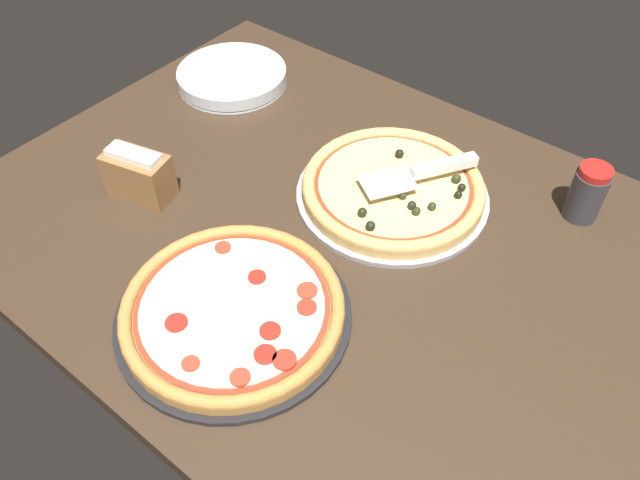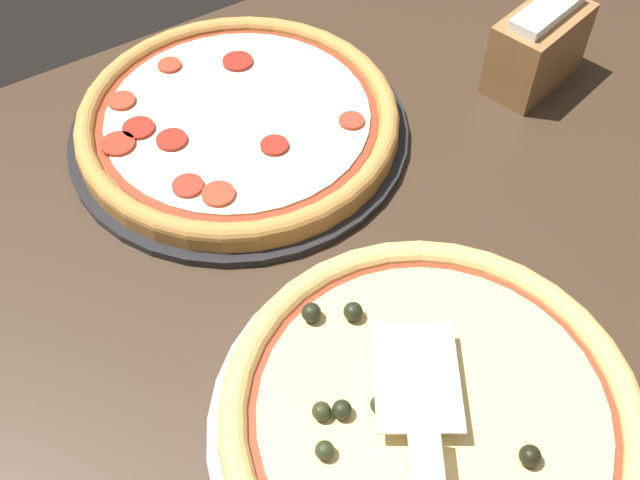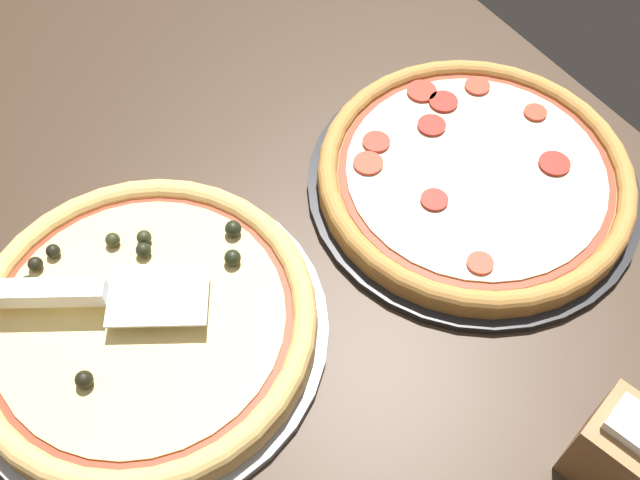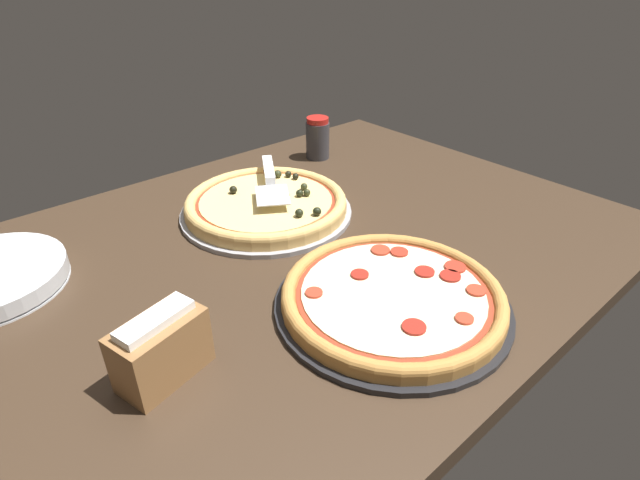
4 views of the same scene
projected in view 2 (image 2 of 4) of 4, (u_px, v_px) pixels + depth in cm
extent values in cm
cube|color=#38281C|center=(365.00, 303.00, 72.59)|extent=(132.95, 96.54, 3.60)
cylinder|color=#939399|center=(429.00, 425.00, 62.23)|extent=(36.93, 36.93, 1.00)
cylinder|color=#DBAD60|center=(431.00, 417.00, 61.05)|extent=(34.71, 34.71, 2.01)
torus|color=#DBAD60|center=(432.00, 412.00, 60.26)|extent=(34.71, 34.71, 2.45)
cylinder|color=maroon|center=(433.00, 411.00, 60.21)|extent=(30.17, 30.17, 0.15)
cylinder|color=#E5C67A|center=(433.00, 410.00, 60.11)|extent=(28.46, 28.46, 0.40)
sphere|color=black|center=(353.00, 312.00, 64.77)|extent=(1.72, 1.72, 1.72)
sphere|color=#282D19|center=(325.00, 450.00, 57.00)|extent=(1.53, 1.53, 1.53)
sphere|color=#282D19|center=(379.00, 405.00, 59.40)|extent=(1.49, 1.49, 1.49)
sphere|color=black|center=(311.00, 312.00, 64.69)|extent=(1.75, 1.75, 1.75)
sphere|color=black|center=(342.00, 410.00, 59.07)|extent=(1.61, 1.61, 1.61)
sphere|color=#282D19|center=(321.00, 411.00, 59.01)|extent=(1.56, 1.56, 1.56)
sphere|color=black|center=(529.00, 457.00, 56.59)|extent=(1.71, 1.71, 1.71)
cylinder|color=black|center=(240.00, 131.00, 84.41)|extent=(38.05, 38.05, 1.00)
cylinder|color=#B77F3D|center=(239.00, 122.00, 83.36)|extent=(35.77, 35.77, 1.72)
torus|color=#B77F3D|center=(238.00, 117.00, 82.69)|extent=(35.77, 35.77, 2.23)
cylinder|color=maroon|center=(238.00, 116.00, 82.63)|extent=(31.09, 31.09, 0.15)
cylinder|color=beige|center=(238.00, 115.00, 82.53)|extent=(29.33, 29.33, 0.40)
cylinder|color=#B73823|center=(218.00, 194.00, 74.65)|extent=(3.38, 3.38, 0.40)
cylinder|color=maroon|center=(274.00, 145.00, 78.98)|extent=(3.01, 3.01, 0.40)
cylinder|color=#B73823|center=(122.00, 101.00, 83.42)|extent=(3.08, 3.08, 0.40)
cylinder|color=#B73823|center=(352.00, 121.00, 81.38)|extent=(2.78, 2.78, 0.40)
cylinder|color=maroon|center=(238.00, 61.00, 87.79)|extent=(3.56, 3.56, 0.40)
cylinder|color=maroon|center=(139.00, 128.00, 80.65)|extent=(3.47, 3.47, 0.40)
cylinder|color=maroon|center=(172.00, 140.00, 79.51)|extent=(3.33, 3.33, 0.40)
cylinder|color=#B73823|center=(169.00, 65.00, 87.35)|extent=(2.73, 2.73, 0.40)
cylinder|color=#AD2D1E|center=(188.00, 186.00, 75.35)|extent=(3.19, 3.19, 0.40)
cylinder|color=#AD2D1E|center=(118.00, 144.00, 79.13)|extent=(3.62, 3.62, 0.40)
cube|color=silver|center=(416.00, 377.00, 59.67)|extent=(11.01, 11.87, 0.24)
cube|color=olive|center=(537.00, 49.00, 87.31)|extent=(13.44, 9.26, 9.05)
cube|color=white|center=(548.00, 11.00, 83.31)|extent=(10.96, 5.97, 1.20)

